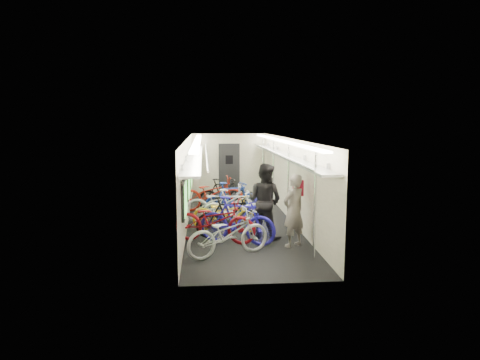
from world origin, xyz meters
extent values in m
plane|color=black|center=(0.00, 0.00, 0.00)|extent=(10.00, 10.00, 0.00)
plane|color=white|center=(0.00, 0.00, 2.40)|extent=(10.00, 10.00, 0.00)
plane|color=beige|center=(-1.50, 0.00, 1.20)|extent=(0.00, 10.00, 10.00)
plane|color=beige|center=(1.50, 0.00, 1.20)|extent=(0.00, 10.00, 10.00)
plane|color=beige|center=(0.00, 5.00, 1.20)|extent=(3.00, 0.00, 3.00)
plane|color=beige|center=(0.00, -5.00, 1.20)|extent=(3.00, 0.00, 3.00)
cube|color=black|center=(-1.46, -3.20, 1.25)|extent=(0.06, 1.10, 0.80)
cube|color=#76D25B|center=(-1.42, -3.20, 1.25)|extent=(0.02, 0.96, 0.66)
cube|color=black|center=(-1.46, -1.00, 1.25)|extent=(0.06, 1.10, 0.80)
cube|color=#76D25B|center=(-1.42, -1.00, 1.25)|extent=(0.02, 0.96, 0.66)
cube|color=black|center=(-1.46, 1.20, 1.25)|extent=(0.06, 1.10, 0.80)
cube|color=#76D25B|center=(-1.42, 1.20, 1.25)|extent=(0.02, 0.96, 0.66)
cube|color=black|center=(-1.46, 3.40, 1.25)|extent=(0.06, 1.10, 0.80)
cube|color=#76D25B|center=(-1.42, 3.40, 1.25)|extent=(0.02, 0.96, 0.66)
cube|color=#E9AB0C|center=(-1.45, -2.10, 1.30)|extent=(0.02, 0.22, 0.30)
cube|color=#E9AB0C|center=(-1.45, 0.10, 1.30)|extent=(0.02, 0.22, 0.30)
cube|color=#E9AB0C|center=(-1.45, 2.30, 1.30)|extent=(0.02, 0.22, 0.30)
cube|color=black|center=(0.00, 4.94, 1.00)|extent=(0.85, 0.08, 2.00)
cube|color=#999BA0|center=(-1.28, 0.00, 1.92)|extent=(0.40, 9.70, 0.05)
cube|color=#999BA0|center=(1.28, 0.00, 1.92)|extent=(0.40, 9.70, 0.05)
cylinder|color=silver|center=(-0.95, 0.00, 2.02)|extent=(0.04, 9.70, 0.04)
cylinder|color=silver|center=(0.95, 0.00, 2.02)|extent=(0.04, 9.70, 0.04)
cube|color=white|center=(-1.20, 0.00, 2.34)|extent=(0.18, 9.60, 0.04)
cube|color=white|center=(1.20, 0.00, 2.34)|extent=(0.18, 9.60, 0.04)
cylinder|color=silver|center=(1.25, -3.80, 1.20)|extent=(0.05, 0.05, 2.38)
cylinder|color=silver|center=(1.25, -1.00, 1.20)|extent=(0.05, 0.05, 2.38)
cylinder|color=silver|center=(1.25, 1.50, 1.20)|extent=(0.05, 0.05, 2.38)
cylinder|color=silver|center=(1.25, 4.00, 1.20)|extent=(0.05, 0.05, 2.38)
imported|color=#B1B0B5|center=(-0.52, -3.34, 0.50)|extent=(2.02, 1.35, 1.00)
imported|color=#251BA7|center=(-0.26, -2.46, 0.57)|extent=(1.95, 1.26, 1.14)
imported|color=maroon|center=(-0.78, -2.26, 0.53)|extent=(2.15, 1.39, 1.07)
imported|color=black|center=(-0.39, -1.79, 0.52)|extent=(1.79, 0.78, 1.04)
imported|color=gold|center=(-0.48, -1.31, 0.48)|extent=(1.93, 1.21, 0.96)
imported|color=silver|center=(-0.23, -0.82, 0.53)|extent=(1.82, 0.76, 1.06)
imported|color=#B9BABE|center=(-0.56, -0.15, 0.54)|extent=(2.05, 0.74, 1.07)
imported|color=navy|center=(-0.19, 0.47, 0.54)|extent=(1.87, 1.05, 1.08)
imported|color=maroon|center=(-0.78, 1.49, 0.55)|extent=(2.19, 1.03, 1.11)
imported|color=black|center=(-0.40, 1.74, 0.51)|extent=(1.77, 0.89, 1.02)
imported|color=gray|center=(1.03, -2.75, 0.85)|extent=(0.74, 0.68, 1.70)
imported|color=black|center=(0.47, -1.96, 0.94)|extent=(1.15, 1.12, 1.87)
cube|color=maroon|center=(1.26, -2.14, 1.28)|extent=(0.27, 0.17, 0.38)
camera|label=1|loc=(-1.02, -12.29, 2.90)|focal=32.00mm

